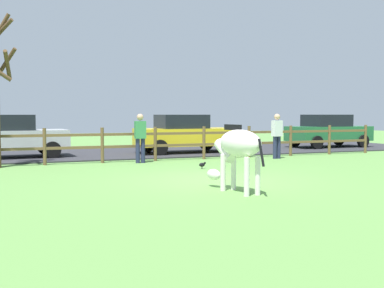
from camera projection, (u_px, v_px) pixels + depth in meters
name	position (u px, v px, depth m)	size (l,w,h in m)	color
ground_plane	(212.00, 179.00, 11.75)	(60.00, 60.00, 0.00)	#5B8C42
parking_asphalt	(125.00, 151.00, 20.37)	(28.00, 7.40, 0.05)	#2D2D33
paddock_fence	(129.00, 142.00, 16.02)	(20.38, 0.11, 1.19)	brown
zebra	(237.00, 148.00, 9.75)	(0.70, 1.92, 1.41)	white
crow_on_grass	(202.00, 165.00, 14.05)	(0.21, 0.10, 0.20)	black
parked_car_silver	(9.00, 136.00, 17.06)	(4.11, 2.12, 1.56)	#B7BABF
parked_car_green	(328.00, 131.00, 22.62)	(4.05, 1.97, 1.56)	#236B38
parked_car_yellow	(184.00, 133.00, 19.34)	(4.01, 1.91, 1.56)	yellow
visitor_left_of_tree	(277.00, 134.00, 17.22)	(0.39, 0.27, 1.64)	#232847
visitor_right_of_tree	(140.00, 136.00, 15.67)	(0.37, 0.23, 1.64)	#232847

